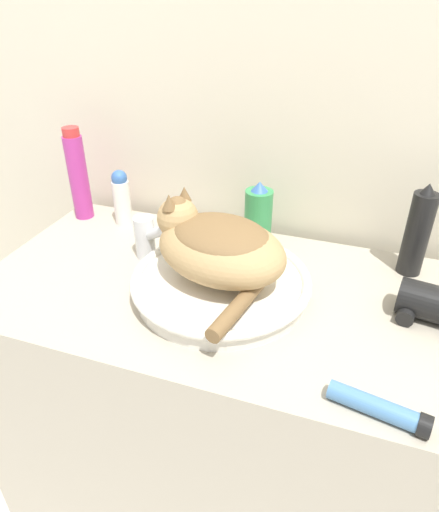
% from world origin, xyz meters
% --- Properties ---
extents(wall_back, '(8.00, 0.05, 2.40)m').
position_xyz_m(wall_back, '(0.00, 0.58, 1.20)').
color(wall_back, beige).
rests_on(wall_back, ground_plane).
extents(vanity_counter, '(1.02, 0.53, 0.83)m').
position_xyz_m(vanity_counter, '(0.00, 0.26, 0.41)').
color(vanity_counter, '#B2A893').
rests_on(vanity_counter, ground_plane).
extents(sink_basin, '(0.36, 0.36, 0.05)m').
position_xyz_m(sink_basin, '(0.00, 0.25, 0.85)').
color(sink_basin, white).
rests_on(sink_basin, vanity_counter).
extents(cat, '(0.30, 0.32, 0.15)m').
position_xyz_m(cat, '(-0.01, 0.25, 0.94)').
color(cat, tan).
rests_on(cat, sink_basin).
extents(faucet, '(0.15, 0.08, 0.14)m').
position_xyz_m(faucet, '(-0.19, 0.32, 0.89)').
color(faucet, silver).
rests_on(faucet, vanity_counter).
extents(deodorant_stick, '(0.04, 0.04, 0.14)m').
position_xyz_m(deodorant_stick, '(-0.34, 0.46, 0.90)').
color(deodorant_stick, white).
rests_on(deodorant_stick, vanity_counter).
extents(spray_bottle_trigger, '(0.06, 0.06, 0.16)m').
position_xyz_m(spray_bottle_trigger, '(0.02, 0.46, 0.90)').
color(spray_bottle_trigger, '#338C4C').
rests_on(spray_bottle_trigger, vanity_counter).
extents(shampoo_bottle_tall, '(0.05, 0.05, 0.24)m').
position_xyz_m(shampoo_bottle_tall, '(-0.46, 0.46, 0.94)').
color(shampoo_bottle_tall, '#B2338C').
rests_on(shampoo_bottle_tall, vanity_counter).
extents(hairspray_can_black, '(0.05, 0.05, 0.20)m').
position_xyz_m(hairspray_can_black, '(0.36, 0.46, 0.92)').
color(hairspray_can_black, black).
rests_on(hairspray_can_black, vanity_counter).
extents(cream_tube, '(0.15, 0.06, 0.03)m').
position_xyz_m(cream_tube, '(0.31, 0.04, 0.84)').
color(cream_tube, '#4C7FB2').
rests_on(cream_tube, vanity_counter).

